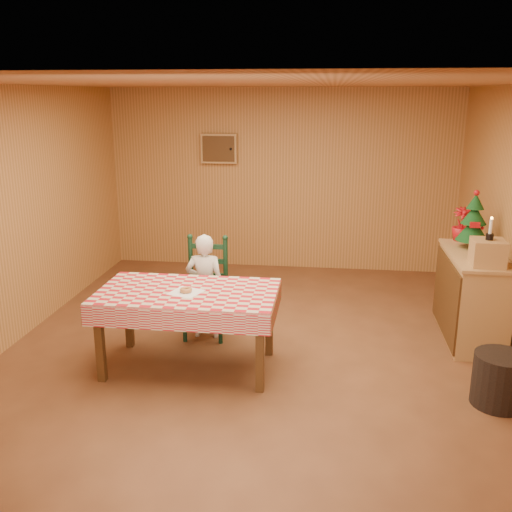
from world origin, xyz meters
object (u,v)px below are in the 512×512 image
(shelf_unit, at_px, (471,296))
(storage_bin, at_px, (500,380))
(dining_table, at_px, (188,299))
(ladder_chair, at_px, (206,290))
(seated_child, at_px, (205,286))
(crate, at_px, (488,253))
(christmas_tree, at_px, (474,222))

(shelf_unit, distance_m, storage_bin, 1.39)
(dining_table, distance_m, ladder_chair, 0.81)
(dining_table, relative_size, shelf_unit, 1.34)
(shelf_unit, bearing_deg, dining_table, -159.26)
(shelf_unit, bearing_deg, ladder_chair, -174.60)
(seated_child, bearing_deg, crate, 178.33)
(dining_table, bearing_deg, seated_child, 90.00)
(crate, relative_size, christmas_tree, 0.48)
(christmas_tree, bearing_deg, crate, -90.00)
(ladder_chair, distance_m, storage_bin, 2.95)
(crate, distance_m, christmas_tree, 0.67)
(seated_child, relative_size, christmas_tree, 1.81)
(dining_table, relative_size, ladder_chair, 1.53)
(storage_bin, bearing_deg, seated_child, 158.89)
(seated_child, bearing_deg, christmas_tree, -168.44)
(dining_table, height_order, christmas_tree, christmas_tree)
(dining_table, relative_size, crate, 5.52)
(dining_table, xyz_separation_m, shelf_unit, (2.77, 1.05, -0.22))
(dining_table, distance_m, seated_child, 0.74)
(ladder_chair, relative_size, seated_child, 0.96)
(dining_table, bearing_deg, crate, 13.14)
(ladder_chair, height_order, christmas_tree, christmas_tree)
(christmas_tree, relative_size, storage_bin, 1.39)
(ladder_chair, height_order, shelf_unit, ladder_chair)
(ladder_chair, relative_size, christmas_tree, 1.74)
(seated_child, distance_m, crate, 2.82)
(dining_table, distance_m, shelf_unit, 2.97)
(ladder_chair, bearing_deg, christmas_tree, 10.43)
(dining_table, xyz_separation_m, crate, (2.78, 0.65, 0.37))
(ladder_chair, distance_m, seated_child, 0.08)
(seated_child, relative_size, shelf_unit, 0.91)
(seated_child, xyz_separation_m, crate, (2.78, -0.08, 0.49))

